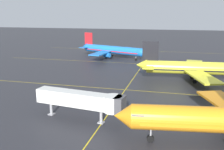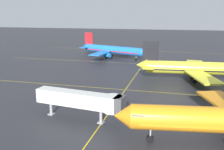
% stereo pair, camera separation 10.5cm
% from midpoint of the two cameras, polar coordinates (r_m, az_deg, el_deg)
% --- Properties ---
extents(airliner_second_row, '(37.97, 32.61, 11.80)m').
position_cam_midpoint_polar(airliner_second_row, '(79.01, 19.07, 1.43)').
color(airliner_second_row, yellow).
rests_on(airliner_second_row, ground).
extents(airliner_third_row, '(34.21, 29.29, 10.96)m').
position_cam_midpoint_polar(airliner_third_row, '(115.30, -0.09, 5.71)').
color(airliner_third_row, blue).
rests_on(airliner_third_row, ground).
extents(taxiway_markings, '(121.12, 161.59, 0.01)m').
position_cam_midpoint_polar(taxiway_markings, '(85.02, 5.46, 0.18)').
color(taxiway_markings, yellow).
rests_on(taxiway_markings, ground).
extents(jet_bridge, '(17.99, 5.06, 5.58)m').
position_cam_midpoint_polar(jet_bridge, '(47.58, -6.01, -5.70)').
color(jet_bridge, silver).
rests_on(jet_bridge, ground).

